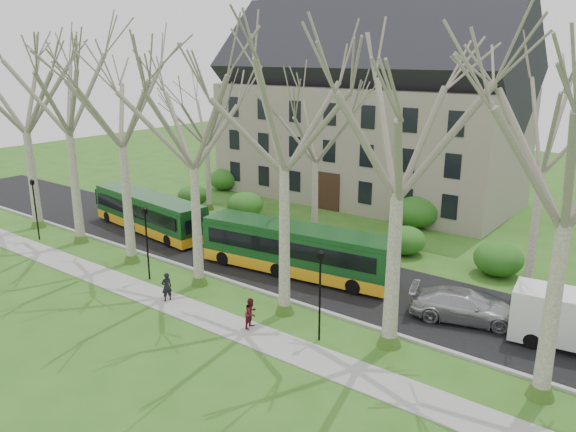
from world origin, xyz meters
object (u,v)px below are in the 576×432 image
(sedan, at_px, (465,306))
(bus_lead, at_px, (149,212))
(pedestrian_a, at_px, (167,287))
(pedestrian_b, at_px, (251,313))
(bus_follow, at_px, (296,249))

(sedan, bearing_deg, bus_lead, 72.63)
(pedestrian_a, bearing_deg, pedestrian_b, 112.00)
(sedan, relative_size, pedestrian_a, 3.36)
(pedestrian_a, relative_size, pedestrian_b, 1.04)
(bus_follow, bearing_deg, pedestrian_a, -120.54)
(sedan, distance_m, pedestrian_b, 10.45)
(bus_follow, height_order, sedan, bus_follow)
(bus_lead, xyz_separation_m, pedestrian_a, (10.39, -7.41, -0.63))
(bus_lead, height_order, pedestrian_b, bus_lead)
(pedestrian_a, bearing_deg, bus_lead, -107.65)
(bus_lead, bearing_deg, sedan, 6.98)
(bus_lead, relative_size, pedestrian_a, 7.20)
(bus_follow, distance_m, sedan, 10.27)
(sedan, bearing_deg, pedestrian_b, 114.29)
(sedan, distance_m, pedestrian_a, 15.27)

